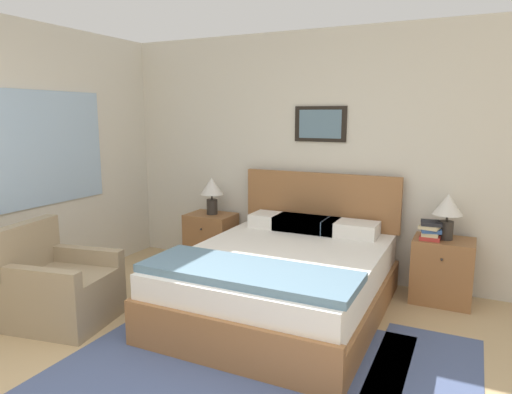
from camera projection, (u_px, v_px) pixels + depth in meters
wall_back at (324, 156)px, 4.85m from camera, size 7.10×0.09×2.60m
wall_left at (37, 159)px, 4.43m from camera, size 0.08×5.58×2.60m
area_rug_main at (231, 365)px, 3.19m from camera, size 2.25×1.97×0.01m
area_rug_bedside at (426, 375)px, 3.07m from camera, size 0.71×1.39×0.01m
bed at (283, 277)px, 4.04m from camera, size 1.67×2.13×1.13m
armchair at (58, 289)px, 3.83m from camera, size 0.89×0.81×0.84m
nightstand_near_window at (211, 239)px, 5.31m from camera, size 0.53×0.43×0.60m
nightstand_by_door at (442, 271)px, 4.24m from camera, size 0.53×0.43×0.60m
table_lamp_near_window at (212, 190)px, 5.21m from camera, size 0.26×0.26×0.42m
table_lamp_by_door at (448, 209)px, 4.14m from camera, size 0.26×0.26×0.42m
book_thick_bottom at (430, 237)px, 4.20m from camera, size 0.17×0.22×0.04m
book_hardcover_middle at (431, 233)px, 4.19m from camera, size 0.14×0.23×0.04m
book_novel_upper at (431, 229)px, 4.19m from camera, size 0.21×0.26×0.03m
book_slim_near_top at (431, 226)px, 4.18m from camera, size 0.21×0.29×0.03m
book_paperback_top at (431, 223)px, 4.18m from camera, size 0.20×0.23×0.03m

